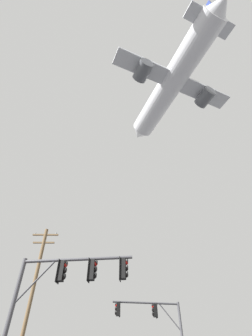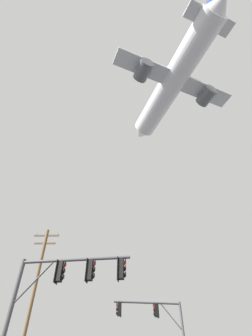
{
  "view_description": "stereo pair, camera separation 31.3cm",
  "coord_description": "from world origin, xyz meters",
  "views": [
    {
      "loc": [
        0.03,
        -3.5,
        1.55
      ],
      "look_at": [
        0.15,
        13.04,
        15.5
      ],
      "focal_mm": 25.53,
      "sensor_mm": 36.0,
      "label": 1
    },
    {
      "loc": [
        0.34,
        -3.5,
        1.55
      ],
      "look_at": [
        0.15,
        13.04,
        15.5
      ],
      "focal_mm": 25.53,
      "sensor_mm": 36.0,
      "label": 2
    }
  ],
  "objects": [
    {
      "name": "signal_pole_near",
      "position": [
        -2.78,
        8.32,
        4.47
      ],
      "size": [
        5.44,
        0.94,
        5.78
      ],
      "color": "#4C4C51",
      "rests_on": "ground"
    },
    {
      "name": "signal_pole_far",
      "position": [
        2.58,
        18.48,
        4.37
      ],
      "size": [
        5.49,
        1.13,
        5.8
      ],
      "color": "#4C4C51",
      "rests_on": "ground"
    },
    {
      "name": "utility_pole",
      "position": [
        -6.81,
        16.08,
        5.78
      ],
      "size": [
        2.2,
        0.28,
        10.94
      ],
      "color": "brown",
      "rests_on": "ground"
    },
    {
      "name": "airplane",
      "position": [
        8.65,
        19.74,
        41.72
      ],
      "size": [
        22.21,
        28.76,
        8.13
      ],
      "color": "white"
    }
  ]
}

